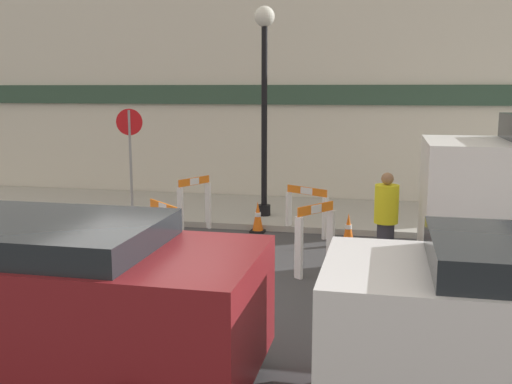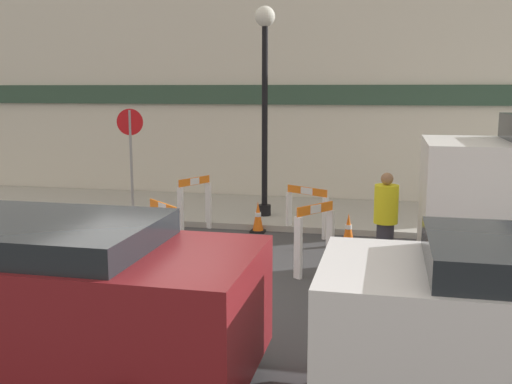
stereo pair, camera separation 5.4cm
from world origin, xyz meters
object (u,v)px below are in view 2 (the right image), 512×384
Objects in this scene: streetlamp_post at (265,82)px; stop_sign at (131,144)px; parked_car_1 at (36,292)px; person_worker at (386,218)px.

streetlamp_post is 1.92× the size of stop_sign.
streetlamp_post is at bearing 85.04° from parked_car_1.
parked_car_1 is (-0.69, -7.90, -2.13)m from streetlamp_post.
streetlamp_post reaches higher than stop_sign.
stop_sign is 0.54× the size of parked_car_1.
streetlamp_post reaches higher than person_worker.
person_worker is at bearing -48.99° from streetlamp_post.
parked_car_1 reaches higher than person_worker.
streetlamp_post is at bearing -34.28° from person_worker.
person_worker is (2.69, -3.09, -2.25)m from streetlamp_post.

